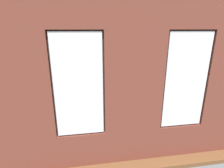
{
  "coord_description": "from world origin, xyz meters",
  "views": [
    {
      "loc": [
        0.93,
        5.71,
        2.76
      ],
      "look_at": [
        0.09,
        0.4,
        1.05
      ],
      "focal_mm": 28.0,
      "sensor_mm": 36.0,
      "label": 1
    }
  ],
  "objects_px": {
    "media_console": "(32,106)",
    "potted_plant_mid_room_small": "(136,88)",
    "potted_plant_corner_far_left": "(220,111)",
    "papasan_chair": "(101,84)",
    "potted_plant_foreground_right": "(51,82)",
    "table_plant_small": "(92,94)",
    "cup_ceramic": "(114,93)",
    "remote_gray": "(99,95)",
    "couch_by_window": "(103,131)",
    "couch_left": "(176,97)",
    "tv_flatscreen": "(30,89)",
    "coffee_table": "(104,97)",
    "potted_plant_corner_near_left": "(158,74)",
    "potted_plant_near_tv": "(41,101)"
  },
  "relations": [
    {
      "from": "cup_ceramic",
      "to": "remote_gray",
      "type": "distance_m",
      "value": 0.57
    },
    {
      "from": "coffee_table",
      "to": "potted_plant_foreground_right",
      "type": "height_order",
      "value": "potted_plant_foreground_right"
    },
    {
      "from": "cup_ceramic",
      "to": "remote_gray",
      "type": "relative_size",
      "value": 0.57
    },
    {
      "from": "media_console",
      "to": "potted_plant_mid_room_small",
      "type": "bearing_deg",
      "value": -167.93
    },
    {
      "from": "potted_plant_near_tv",
      "to": "potted_plant_corner_near_left",
      "type": "distance_m",
      "value": 5.57
    },
    {
      "from": "potted_plant_mid_room_small",
      "to": "couch_left",
      "type": "bearing_deg",
      "value": 144.86
    },
    {
      "from": "couch_by_window",
      "to": "potted_plant_corner_near_left",
      "type": "xyz_separation_m",
      "value": [
        -3.09,
        -3.92,
        0.34
      ]
    },
    {
      "from": "media_console",
      "to": "potted_plant_foreground_right",
      "type": "relative_size",
      "value": 0.7
    },
    {
      "from": "table_plant_small",
      "to": "tv_flatscreen",
      "type": "relative_size",
      "value": 0.27
    },
    {
      "from": "papasan_chair",
      "to": "potted_plant_mid_room_small",
      "type": "height_order",
      "value": "papasan_chair"
    },
    {
      "from": "coffee_table",
      "to": "potted_plant_foreground_right",
      "type": "distance_m",
      "value": 2.8
    },
    {
      "from": "couch_left",
      "to": "potted_plant_corner_near_left",
      "type": "distance_m",
      "value": 2.07
    },
    {
      "from": "coffee_table",
      "to": "potted_plant_foreground_right",
      "type": "bearing_deg",
      "value": -39.99
    },
    {
      "from": "cup_ceramic",
      "to": "papasan_chair",
      "type": "height_order",
      "value": "papasan_chair"
    },
    {
      "from": "papasan_chair",
      "to": "potted_plant_corner_far_left",
      "type": "xyz_separation_m",
      "value": [
        -2.81,
        3.56,
        0.24
      ]
    },
    {
      "from": "potted_plant_near_tv",
      "to": "remote_gray",
      "type": "bearing_deg",
      "value": -146.2
    },
    {
      "from": "tv_flatscreen",
      "to": "remote_gray",
      "type": "bearing_deg",
      "value": -175.31
    },
    {
      "from": "papasan_chair",
      "to": "potted_plant_foreground_right",
      "type": "xyz_separation_m",
      "value": [
        2.18,
        -0.4,
        0.08
      ]
    },
    {
      "from": "couch_by_window",
      "to": "couch_left",
      "type": "relative_size",
      "value": 0.99
    },
    {
      "from": "couch_by_window",
      "to": "tv_flatscreen",
      "type": "relative_size",
      "value": 1.87
    },
    {
      "from": "cup_ceramic",
      "to": "papasan_chair",
      "type": "relative_size",
      "value": 0.08
    },
    {
      "from": "cup_ceramic",
      "to": "potted_plant_near_tv",
      "type": "xyz_separation_m",
      "value": [
        2.29,
        1.2,
        0.33
      ]
    },
    {
      "from": "couch_left",
      "to": "tv_flatscreen",
      "type": "xyz_separation_m",
      "value": [
        5.14,
        -0.1,
        0.54
      ]
    },
    {
      "from": "couch_by_window",
      "to": "remote_gray",
      "type": "height_order",
      "value": "couch_by_window"
    },
    {
      "from": "potted_plant_corner_near_left",
      "to": "couch_left",
      "type": "bearing_deg",
      "value": 85.91
    },
    {
      "from": "potted_plant_corner_far_left",
      "to": "potted_plant_corner_near_left",
      "type": "bearing_deg",
      "value": -89.83
    },
    {
      "from": "potted_plant_foreground_right",
      "to": "table_plant_small",
      "type": "bearing_deg",
      "value": 131.93
    },
    {
      "from": "couch_by_window",
      "to": "couch_left",
      "type": "distance_m",
      "value": 3.5
    },
    {
      "from": "remote_gray",
      "to": "media_console",
      "type": "distance_m",
      "value": 2.28
    },
    {
      "from": "cup_ceramic",
      "to": "tv_flatscreen",
      "type": "height_order",
      "value": "tv_flatscreen"
    },
    {
      "from": "cup_ceramic",
      "to": "potted_plant_mid_room_small",
      "type": "distance_m",
      "value": 1.17
    },
    {
      "from": "potted_plant_corner_far_left",
      "to": "papasan_chair",
      "type": "bearing_deg",
      "value": -51.74
    },
    {
      "from": "couch_left",
      "to": "potted_plant_mid_room_small",
      "type": "relative_size",
      "value": 2.8
    },
    {
      "from": "coffee_table",
      "to": "tv_flatscreen",
      "type": "distance_m",
      "value": 2.49
    },
    {
      "from": "table_plant_small",
      "to": "papasan_chair",
      "type": "bearing_deg",
      "value": -106.84
    },
    {
      "from": "remote_gray",
      "to": "papasan_chair",
      "type": "xyz_separation_m",
      "value": [
        -0.21,
        -1.3,
        -0.0
      ]
    },
    {
      "from": "potted_plant_near_tv",
      "to": "potted_plant_corner_far_left",
      "type": "xyz_separation_m",
      "value": [
        -4.75,
        1.11,
        -0.13
      ]
    },
    {
      "from": "potted_plant_foreground_right",
      "to": "potted_plant_near_tv",
      "type": "height_order",
      "value": "potted_plant_foreground_right"
    },
    {
      "from": "cup_ceramic",
      "to": "potted_plant_corner_far_left",
      "type": "xyz_separation_m",
      "value": [
        -2.46,
        2.3,
        0.19
      ]
    },
    {
      "from": "potted_plant_foreground_right",
      "to": "cup_ceramic",
      "type": "bearing_deg",
      "value": 146.73
    },
    {
      "from": "papasan_chair",
      "to": "potted_plant_near_tv",
      "type": "bearing_deg",
      "value": 51.69
    },
    {
      "from": "couch_left",
      "to": "cup_ceramic",
      "type": "height_order",
      "value": "couch_left"
    },
    {
      "from": "coffee_table",
      "to": "cup_ceramic",
      "type": "distance_m",
      "value": 0.42
    },
    {
      "from": "couch_by_window",
      "to": "couch_left",
      "type": "height_order",
      "value": "same"
    },
    {
      "from": "couch_left",
      "to": "media_console",
      "type": "relative_size",
      "value": 1.71
    },
    {
      "from": "potted_plant_near_tv",
      "to": "potted_plant_mid_room_small",
      "type": "bearing_deg",
      "value": -151.52
    },
    {
      "from": "couch_left",
      "to": "coffee_table",
      "type": "distance_m",
      "value": 2.7
    },
    {
      "from": "potted_plant_mid_room_small",
      "to": "potted_plant_corner_far_left",
      "type": "relative_size",
      "value": 0.48
    },
    {
      "from": "tv_flatscreen",
      "to": "potted_plant_corner_far_left",
      "type": "bearing_deg",
      "value": 158.57
    },
    {
      "from": "coffee_table",
      "to": "media_console",
      "type": "bearing_deg",
      "value": 2.11
    }
  ]
}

